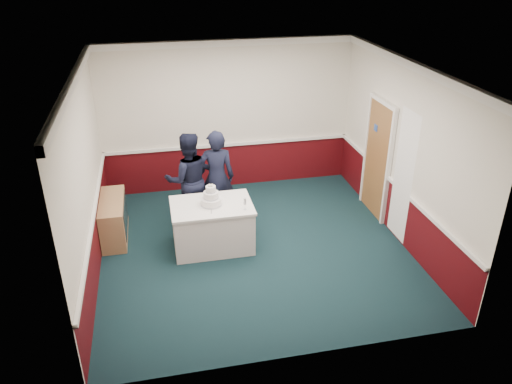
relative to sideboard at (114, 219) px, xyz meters
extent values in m
plane|color=#142A30|center=(2.28, -0.87, -0.35)|extent=(5.00, 5.00, 0.00)
cube|color=silver|center=(2.28, 1.60, 1.15)|extent=(5.00, 0.05, 3.00)
cube|color=silver|center=(-0.20, -0.87, 1.15)|extent=(0.05, 5.00, 3.00)
cube|color=silver|center=(4.75, -0.87, 1.15)|extent=(0.05, 5.00, 3.00)
cube|color=white|center=(2.28, -0.87, 2.62)|extent=(5.00, 5.00, 0.05)
cube|color=#49090E|center=(2.28, 1.61, 0.10)|extent=(5.00, 0.02, 0.90)
cube|color=white|center=(2.28, 1.60, 0.57)|extent=(4.98, 0.05, 0.06)
cube|color=white|center=(2.28, 1.59, 2.58)|extent=(5.00, 0.08, 0.12)
cube|color=olive|center=(4.74, -0.07, 0.70)|extent=(0.05, 0.90, 2.10)
cube|color=#234799|center=(4.71, 0.08, 1.27)|extent=(0.01, 0.12, 0.12)
cube|color=white|center=(4.70, -1.12, 0.85)|extent=(0.02, 0.60, 2.20)
cube|color=#9F794D|center=(0.00, 0.00, 0.00)|extent=(0.40, 1.20, 0.70)
cube|color=black|center=(0.20, 0.00, 0.05)|extent=(0.01, 1.00, 0.50)
cube|color=white|center=(1.62, -0.66, 0.03)|extent=(1.28, 0.88, 0.76)
cube|color=white|center=(1.62, -0.66, 0.42)|extent=(1.32, 0.92, 0.04)
cylinder|color=white|center=(1.62, -0.66, 0.50)|extent=(0.34, 0.34, 0.12)
cylinder|color=silver|center=(1.62, -0.66, 0.45)|extent=(0.35, 0.35, 0.03)
cylinder|color=white|center=(1.62, -0.66, 0.61)|extent=(0.24, 0.24, 0.11)
cylinder|color=silver|center=(1.62, -0.66, 0.57)|extent=(0.25, 0.25, 0.02)
cylinder|color=white|center=(1.62, -0.66, 0.72)|extent=(0.16, 0.16, 0.10)
cylinder|color=silver|center=(1.62, -0.66, 0.68)|extent=(0.17, 0.17, 0.02)
sphere|color=#EDE5C9|center=(1.62, -0.66, 0.79)|extent=(0.03, 0.03, 0.03)
sphere|color=#EDE5C9|center=(1.64, -0.65, 0.79)|extent=(0.03, 0.03, 0.03)
sphere|color=#EDE5C9|center=(1.60, -0.64, 0.79)|extent=(0.03, 0.03, 0.03)
sphere|color=#EDE5C9|center=(1.63, -0.68, 0.79)|extent=(0.03, 0.03, 0.03)
sphere|color=#EDE5C9|center=(1.59, -0.67, 0.79)|extent=(0.03, 0.03, 0.03)
cube|color=silver|center=(1.59, -0.86, 0.44)|extent=(0.04, 0.22, 0.00)
cylinder|color=silver|center=(2.12, -0.94, 0.44)|extent=(0.05, 0.05, 0.01)
cylinder|color=silver|center=(2.12, -0.94, 0.49)|extent=(0.01, 0.01, 0.09)
cylinder|color=silver|center=(2.12, -0.94, 0.59)|extent=(0.04, 0.04, 0.11)
imported|color=black|center=(1.33, 0.23, 0.51)|extent=(0.88, 0.71, 1.72)
imported|color=black|center=(1.82, 0.17, 0.52)|extent=(0.67, 0.47, 1.75)
camera|label=1|loc=(0.84, -7.79, 4.24)|focal=35.00mm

